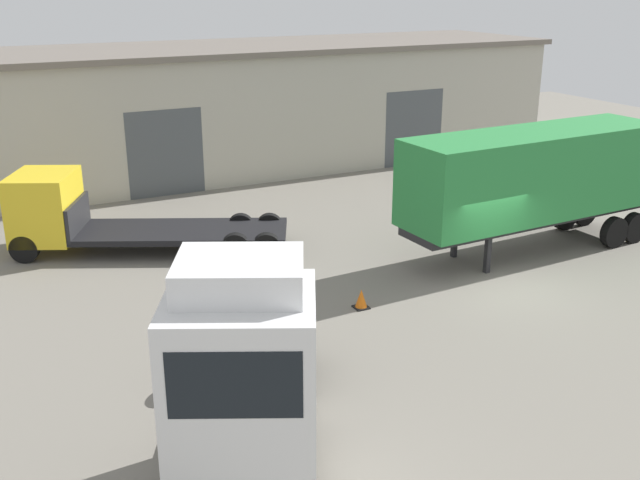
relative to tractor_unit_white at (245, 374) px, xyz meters
The scene contains 6 objects.
ground_plane 11.35m from the tractor_unit_white, 26.13° to the left, with size 60.00×60.00×0.00m, color slate.
warehouse_building 24.82m from the tractor_unit_white, 66.16° to the left, with size 28.30×8.06×5.71m.
tractor_unit_white is the anchor object (origin of this frame).
container_trailer_green 14.47m from the tractor_unit_white, 28.16° to the left, with size 9.40×2.88×4.06m.
flatbed_truck_yellow 13.49m from the tractor_unit_white, 91.07° to the left, with size 9.01×6.00×2.66m.
traffic_cone 7.88m from the tractor_unit_white, 44.46° to the left, with size 0.40×0.40×0.55m.
Camera 1 is at (-14.12, -15.92, 8.63)m, focal length 42.00 mm.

